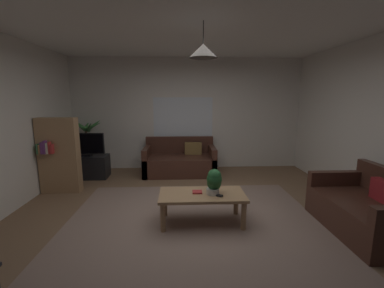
# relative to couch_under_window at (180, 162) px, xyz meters

# --- Properties ---
(floor) EXTENTS (5.58, 5.46, 0.02)m
(floor) POSITION_rel_couch_under_window_xyz_m (0.19, -2.22, -0.28)
(floor) COLOR brown
(floor) RESTS_ON ground
(rug) EXTENTS (3.63, 3.00, 0.01)m
(rug) POSITION_rel_couch_under_window_xyz_m (0.19, -2.42, -0.27)
(rug) COLOR gray
(rug) RESTS_ON ground
(wall_back) EXTENTS (5.70, 0.06, 2.70)m
(wall_back) POSITION_rel_couch_under_window_xyz_m (0.19, 0.54, 1.08)
(wall_back) COLOR silver
(wall_back) RESTS_ON ground
(ceiling) EXTENTS (5.58, 5.46, 0.02)m
(ceiling) POSITION_rel_couch_under_window_xyz_m (0.19, -2.22, 2.44)
(ceiling) COLOR white
(window_pane) EXTENTS (1.45, 0.01, 1.04)m
(window_pane) POSITION_rel_couch_under_window_xyz_m (0.08, 0.51, 0.97)
(window_pane) COLOR white
(couch_under_window) EXTENTS (1.63, 0.89, 0.82)m
(couch_under_window) POSITION_rel_couch_under_window_xyz_m (0.00, 0.00, 0.00)
(couch_under_window) COLOR #47281E
(couch_under_window) RESTS_ON ground
(couch_right_side) EXTENTS (0.89, 1.41, 0.82)m
(couch_right_side) POSITION_rel_couch_under_window_xyz_m (2.47, -2.77, 0.00)
(couch_right_side) COLOR #47281E
(couch_right_side) RESTS_ON ground
(coffee_table) EXTENTS (1.20, 0.59, 0.43)m
(coffee_table) POSITION_rel_couch_under_window_xyz_m (0.31, -2.41, 0.10)
(coffee_table) COLOR #A87F56
(coffee_table) RESTS_ON ground
(book_on_table_0) EXTENTS (0.14, 0.12, 0.02)m
(book_on_table_0) POSITION_rel_couch_under_window_xyz_m (0.24, -2.38, 0.17)
(book_on_table_0) COLOR #B22D2D
(book_on_table_0) RESTS_ON coffee_table
(remote_on_table_0) EXTENTS (0.16, 0.14, 0.02)m
(remote_on_table_0) POSITION_rel_couch_under_window_xyz_m (0.51, -2.51, 0.17)
(remote_on_table_0) COLOR black
(remote_on_table_0) RESTS_ON coffee_table
(potted_plant_on_table) EXTENTS (0.21, 0.24, 0.36)m
(potted_plant_on_table) POSITION_rel_couch_under_window_xyz_m (0.47, -2.44, 0.35)
(potted_plant_on_table) COLOR beige
(potted_plant_on_table) RESTS_ON coffee_table
(tv_stand) EXTENTS (0.90, 0.44, 0.50)m
(tv_stand) POSITION_rel_couch_under_window_xyz_m (-2.05, -0.24, -0.02)
(tv_stand) COLOR black
(tv_stand) RESTS_ON ground
(tv) EXTENTS (0.80, 0.16, 0.50)m
(tv) POSITION_rel_couch_under_window_xyz_m (-2.05, -0.26, 0.49)
(tv) COLOR black
(tv) RESTS_ON tv_stand
(potted_palm_corner) EXTENTS (0.85, 0.78, 1.36)m
(potted_palm_corner) POSITION_rel_couch_under_window_xyz_m (-2.19, 0.22, 0.37)
(potted_palm_corner) COLOR #B77051
(potted_palm_corner) RESTS_ON ground
(bookshelf_corner) EXTENTS (0.70, 0.31, 1.40)m
(bookshelf_corner) POSITION_rel_couch_under_window_xyz_m (-2.23, -1.09, 0.43)
(bookshelf_corner) COLOR #A87F56
(bookshelf_corner) RESTS_ON ground
(pendant_lamp) EXTENTS (0.37, 0.37, 0.45)m
(pendant_lamp) POSITION_rel_couch_under_window_xyz_m (0.31, -2.41, 2.07)
(pendant_lamp) COLOR black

